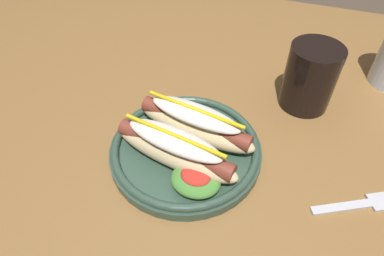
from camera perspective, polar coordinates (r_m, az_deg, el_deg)
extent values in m
plane|color=brown|center=(1.24, 0.52, -20.91)|extent=(8.00, 8.00, 0.00)
cube|color=olive|center=(0.65, 0.95, 5.39)|extent=(1.41, 0.89, 0.04)
cylinder|color=olive|center=(1.37, -19.42, 7.90)|extent=(0.06, 0.06, 0.70)
cylinder|color=#334C3D|center=(0.51, -1.11, -3.97)|extent=(0.23, 0.23, 0.02)
torus|color=#334C3D|center=(0.50, -1.13, -3.09)|extent=(0.23, 0.23, 0.01)
ellipsoid|color=beige|center=(0.48, -2.97, -4.19)|extent=(0.20, 0.08, 0.04)
cylinder|color=brown|center=(0.47, -3.00, -3.58)|extent=(0.18, 0.06, 0.03)
ellipsoid|color=silver|center=(0.46, -3.09, -2.09)|extent=(0.15, 0.07, 0.02)
cylinder|color=yellow|center=(0.45, -3.14, -1.24)|extent=(0.16, 0.03, 0.01)
ellipsoid|color=beige|center=(0.51, 0.54, 0.30)|extent=(0.20, 0.08, 0.04)
cylinder|color=brown|center=(0.51, 0.54, 0.92)|extent=(0.18, 0.06, 0.03)
ellipsoid|color=silver|center=(0.49, 0.56, 2.42)|extent=(0.15, 0.07, 0.02)
cylinder|color=yellow|center=(0.49, 0.56, 3.27)|extent=(0.16, 0.03, 0.01)
ellipsoid|color=#4C8C38|center=(0.46, 0.65, -8.96)|extent=(0.07, 0.06, 0.02)
ellipsoid|color=red|center=(0.45, 0.66, -8.22)|extent=(0.04, 0.04, 0.01)
cube|color=silver|center=(0.51, 24.37, -12.40)|extent=(0.08, 0.05, 0.00)
cube|color=silver|center=(0.54, 29.98, -10.97)|extent=(0.04, 0.04, 0.00)
cylinder|color=black|center=(0.60, 19.74, 8.27)|extent=(0.09, 0.09, 0.12)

